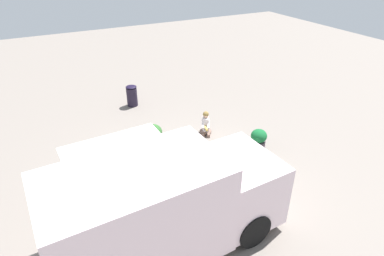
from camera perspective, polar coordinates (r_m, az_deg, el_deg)
The scene contains 6 objects.
ground_plane at distance 10.05m, azimuth -4.13°, elevation -8.09°, with size 40.00×40.00×0.00m, color gray.
food_truck at distance 7.25m, azimuth -4.70°, elevation -14.04°, with size 2.74×5.23×2.40m.
person_customer at distance 11.94m, azimuth 2.38°, elevation 0.56°, with size 0.77×0.63×0.86m.
planter_flowering_near at distance 11.07m, azimuth 11.44°, elevation -2.07°, with size 0.53×0.53×0.81m.
planter_flowering_far at distance 11.21m, azimuth -6.66°, elevation -1.35°, with size 0.60×0.60×0.81m.
trash_bin at distance 14.22m, azimuth -10.37°, elevation 5.54°, with size 0.45×0.45×0.90m.
Camera 1 is at (7.38, -3.02, 6.11)m, focal length 30.78 mm.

